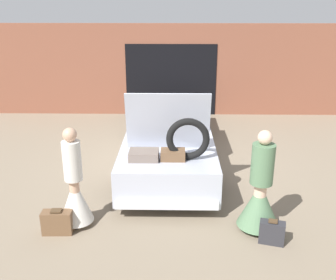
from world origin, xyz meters
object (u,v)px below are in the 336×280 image
at_px(person_left, 75,191).
at_px(suitcase_beside_left_person, 57,222).
at_px(suitcase_beside_right_person, 272,232).
at_px(person_right, 260,196).
at_px(car, 169,134).

relative_size(person_left, suitcase_beside_left_person, 3.53).
xyz_separation_m(suitcase_beside_left_person, suitcase_beside_right_person, (3.31, -0.21, -0.01)).
distance_m(person_left, suitcase_beside_right_person, 3.13).
relative_size(person_left, person_right, 1.00).
height_order(suitcase_beside_left_person, suitcase_beside_right_person, suitcase_beside_left_person).
xyz_separation_m(person_left, person_right, (2.93, -0.08, -0.01)).
bearing_deg(person_right, person_left, 99.44).
bearing_deg(person_left, car, 150.80).
relative_size(car, suitcase_beside_left_person, 11.58).
bearing_deg(suitcase_beside_left_person, suitcase_beside_right_person, -3.64).
bearing_deg(person_left, suitcase_beside_left_person, -45.63).
bearing_deg(suitcase_beside_left_person, person_left, 46.55).
relative_size(person_right, suitcase_beside_left_person, 3.54).
distance_m(person_left, suitcase_beside_left_person, 0.54).
relative_size(person_left, suitcase_beside_right_person, 4.09).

